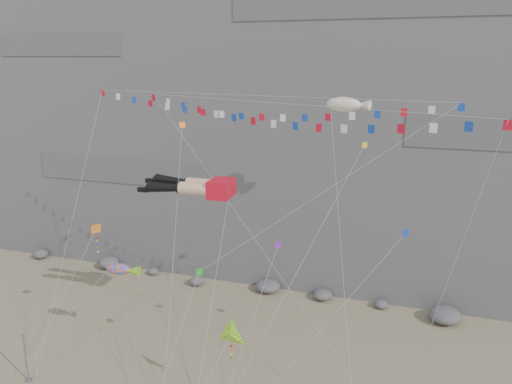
% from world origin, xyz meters
% --- Properties ---
extents(cliff, '(80.00, 28.00, 50.00)m').
position_xyz_m(cliff, '(0.00, 32.00, 25.00)').
color(cliff, slate).
rests_on(cliff, ground).
extents(talus_boulders, '(60.00, 3.00, 1.20)m').
position_xyz_m(talus_boulders, '(0.00, 17.00, 0.60)').
color(talus_boulders, '#59595E').
rests_on(talus_boulders, ground).
extents(anchor_pole_left, '(0.12, 0.12, 4.09)m').
position_xyz_m(anchor_pole_left, '(-13.33, -3.74, 2.05)').
color(anchor_pole_left, gray).
rests_on(anchor_pole_left, ground).
extents(legs_kite, '(9.57, 14.15, 19.52)m').
position_xyz_m(legs_kite, '(-2.49, 4.90, 14.51)').
color(legs_kite, red).
rests_on(legs_kite, ground).
extents(flag_banner_upper, '(30.61, 13.13, 28.13)m').
position_xyz_m(flag_banner_upper, '(1.40, 7.36, 21.63)').
color(flag_banner_upper, red).
rests_on(flag_banner_upper, ground).
extents(flag_banner_lower, '(26.50, 11.01, 23.95)m').
position_xyz_m(flag_banner_lower, '(5.27, 3.13, 21.43)').
color(flag_banner_lower, red).
rests_on(flag_banner_lower, ground).
extents(harlequin_kite, '(4.79, 6.20, 12.84)m').
position_xyz_m(harlequin_kite, '(-10.13, 1.91, 11.03)').
color(harlequin_kite, '#FB1B2B').
rests_on(harlequin_kite, ground).
extents(fish_windsock, '(8.60, 6.12, 11.89)m').
position_xyz_m(fish_windsock, '(-7.68, 1.07, 8.23)').
color(fish_windsock, '#F7540C').
rests_on(fish_windsock, ground).
extents(delta_kite, '(3.75, 5.98, 8.90)m').
position_xyz_m(delta_kite, '(3.30, -2.63, 6.51)').
color(delta_kite, yellow).
rests_on(delta_kite, ground).
extents(blimp_windsock, '(6.11, 15.97, 25.68)m').
position_xyz_m(blimp_windsock, '(8.01, 12.18, 20.68)').
color(blimp_windsock, '#F2E0C7').
rests_on(blimp_windsock, ground).
extents(small_kite_a, '(5.20, 14.61, 23.95)m').
position_xyz_m(small_kite_a, '(-4.91, 7.66, 18.58)').
color(small_kite_a, orange).
rests_on(small_kite_a, ground).
extents(small_kite_b, '(2.78, 8.78, 13.68)m').
position_xyz_m(small_kite_b, '(4.75, 3.50, 10.68)').
color(small_kite_b, purple).
rests_on(small_kite_b, ground).
extents(small_kite_c, '(1.80, 7.72, 11.61)m').
position_xyz_m(small_kite_c, '(-0.41, 0.49, 9.10)').
color(small_kite_c, '#16931B').
rests_on(small_kite_c, ground).
extents(small_kite_d, '(8.36, 14.81, 24.18)m').
position_xyz_m(small_kite_d, '(10.08, 7.85, 17.45)').
color(small_kite_d, yellow).
rests_on(small_kite_d, ground).
extents(small_kite_e, '(11.02, 9.17, 18.51)m').
position_xyz_m(small_kite_e, '(13.76, 3.34, 12.66)').
color(small_kite_e, '#133AA9').
rests_on(small_kite_e, ground).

